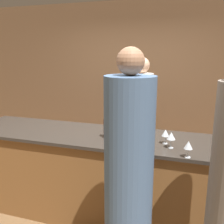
# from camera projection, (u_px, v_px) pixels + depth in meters

# --- Properties ---
(ground_plane) EXTENTS (14.00, 14.00, 0.00)m
(ground_plane) POSITION_uv_depth(u_px,v_px,m) (100.00, 213.00, 3.07)
(ground_plane) COLOR brown
(back_wall) EXTENTS (8.00, 0.06, 2.80)m
(back_wall) POSITION_uv_depth(u_px,v_px,m) (136.00, 82.00, 4.50)
(back_wall) COLOR brown
(back_wall) RESTS_ON ground_plane
(bar_counter) EXTENTS (3.28, 0.81, 1.01)m
(bar_counter) POSITION_uv_depth(u_px,v_px,m) (100.00, 175.00, 2.95)
(bar_counter) COLOR brown
(bar_counter) RESTS_ON ground_plane
(bartender) EXTENTS (0.34, 0.34, 1.87)m
(bartender) POSITION_uv_depth(u_px,v_px,m) (140.00, 127.00, 3.59)
(bartender) COLOR silver
(bartender) RESTS_ON ground_plane
(guest_1) EXTENTS (0.36, 0.36, 1.96)m
(guest_1) POSITION_uv_depth(u_px,v_px,m) (128.00, 190.00, 1.88)
(guest_1) COLOR #4C6B93
(guest_1) RESTS_ON ground_plane
(wine_bottle_0) EXTENTS (0.07, 0.07, 0.28)m
(wine_bottle_0) POSITION_uv_depth(u_px,v_px,m) (107.00, 128.00, 2.70)
(wine_bottle_0) COLOR black
(wine_bottle_0) RESTS_ON bar_counter
(wine_glass_0) EXTENTS (0.07, 0.07, 0.17)m
(wine_glass_0) POSITION_uv_depth(u_px,v_px,m) (143.00, 134.00, 2.44)
(wine_glass_0) COLOR silver
(wine_glass_0) RESTS_ON bar_counter
(wine_glass_1) EXTENTS (0.08, 0.08, 0.15)m
(wine_glass_1) POSITION_uv_depth(u_px,v_px,m) (188.00, 145.00, 2.19)
(wine_glass_1) COLOR silver
(wine_glass_1) RESTS_ON bar_counter
(wine_glass_2) EXTENTS (0.08, 0.08, 0.15)m
(wine_glass_2) POSITION_uv_depth(u_px,v_px,m) (165.00, 133.00, 2.52)
(wine_glass_2) COLOR silver
(wine_glass_2) RESTS_ON bar_counter
(wine_glass_4) EXTENTS (0.07, 0.07, 0.14)m
(wine_glass_4) POSITION_uv_depth(u_px,v_px,m) (124.00, 137.00, 2.41)
(wine_glass_4) COLOR silver
(wine_glass_4) RESTS_ON bar_counter
(wine_glass_6) EXTENTS (0.08, 0.08, 0.16)m
(wine_glass_6) POSITION_uv_depth(u_px,v_px,m) (171.00, 136.00, 2.41)
(wine_glass_6) COLOR silver
(wine_glass_6) RESTS_ON bar_counter
(wine_glass_7) EXTENTS (0.07, 0.07, 0.16)m
(wine_glass_7) POSITION_uv_depth(u_px,v_px,m) (145.00, 129.00, 2.61)
(wine_glass_7) COLOR silver
(wine_glass_7) RESTS_ON bar_counter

